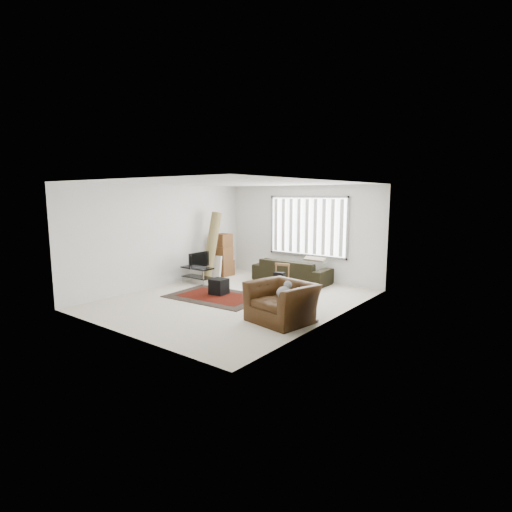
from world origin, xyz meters
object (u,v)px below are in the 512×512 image
(armchair, at_px, (282,299))
(moving_boxes, at_px, (223,256))
(side_chair, at_px, (280,278))
(sofa, at_px, (292,267))
(tv_stand, at_px, (197,272))

(armchair, bearing_deg, moving_boxes, 156.24)
(side_chair, height_order, armchair, armchair)
(moving_boxes, xyz_separation_m, sofa, (2.16, 0.48, -0.17))
(moving_boxes, distance_m, armchair, 4.75)
(tv_stand, bearing_deg, side_chair, 7.69)
(sofa, relative_size, armchair, 1.63)
(tv_stand, xyz_separation_m, moving_boxes, (-0.20, 1.29, 0.26))
(tv_stand, distance_m, sofa, 2.65)
(moving_boxes, height_order, armchair, moving_boxes)
(sofa, xyz_separation_m, side_chair, (0.55, -1.43, 0.00))
(sofa, distance_m, armchair, 3.61)
(sofa, xyz_separation_m, armchair, (1.77, -3.15, 0.02))
(moving_boxes, height_order, side_chair, moving_boxes)
(tv_stand, xyz_separation_m, armchair, (3.73, -1.38, 0.11))
(side_chair, xyz_separation_m, armchair, (1.22, -1.72, 0.02))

